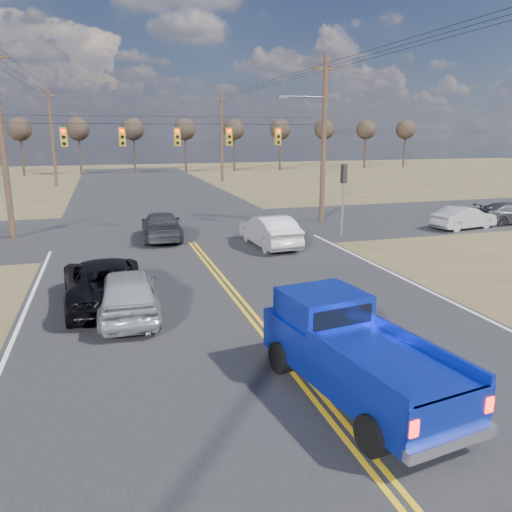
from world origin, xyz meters
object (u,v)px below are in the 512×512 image
object	(u,v)px
silver_suv	(128,293)
cross_car_east_near	(464,218)
black_suv	(105,281)
white_car_queue	(269,231)
dgrey_car_queue	(161,226)
pickup_truck	(353,353)
cross_car_east_far	(512,213)

from	to	relation	value
silver_suv	cross_car_east_near	xyz separation A→B (m)	(19.62, 9.06, -0.10)
black_suv	white_car_queue	distance (m)	10.28
dgrey_car_queue	silver_suv	bearing A→B (deg)	81.79
cross_car_east_near	pickup_truck	bearing A→B (deg)	125.47
white_car_queue	dgrey_car_queue	size ratio (longest dim) A/B	0.96
pickup_truck	cross_car_east_far	distance (m)	24.94
black_suv	dgrey_car_queue	size ratio (longest dim) A/B	1.11
pickup_truck	silver_suv	distance (m)	7.67
dgrey_car_queue	cross_car_east_near	xyz separation A→B (m)	(17.35, -2.22, -0.05)
pickup_truck	black_suv	distance (m)	9.29
white_car_queue	black_suv	bearing A→B (deg)	36.41
black_suv	white_car_queue	xyz separation A→B (m)	(7.92, 6.55, 0.02)
dgrey_car_queue	cross_car_east_near	world-z (taller)	dgrey_car_queue
black_suv	cross_car_east_far	bearing A→B (deg)	-165.26
pickup_truck	white_car_queue	size ratio (longest dim) A/B	1.16
white_car_queue	dgrey_car_queue	bearing A→B (deg)	-36.18
dgrey_car_queue	cross_car_east_near	size ratio (longest dim) A/B	1.23
white_car_queue	cross_car_east_near	world-z (taller)	white_car_queue
black_suv	pickup_truck	bearing A→B (deg)	119.41
pickup_truck	cross_car_east_far	xyz separation A→B (m)	(19.21, 15.91, -0.31)
white_car_queue	pickup_truck	bearing A→B (deg)	75.61
silver_suv	white_car_queue	distance (m)	10.83
white_car_queue	cross_car_east_far	size ratio (longest dim) A/B	1.06
cross_car_east_near	cross_car_east_far	size ratio (longest dim) A/B	0.90
silver_suv	black_suv	world-z (taller)	black_suv
pickup_truck	cross_car_east_far	bearing A→B (deg)	31.09
black_suv	cross_car_east_far	xyz separation A→B (m)	(24.29, 8.13, -0.11)
white_car_queue	cross_car_east_near	size ratio (longest dim) A/B	1.17
silver_suv	pickup_truck	bearing A→B (deg)	126.26
silver_suv	cross_car_east_far	xyz separation A→B (m)	(23.62, 9.63, -0.11)
cross_car_east_near	white_car_queue	bearing A→B (deg)	84.92
dgrey_car_queue	cross_car_east_far	size ratio (longest dim) A/B	1.10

